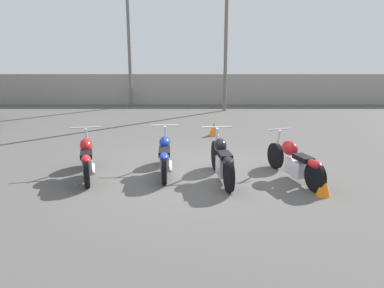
{
  "coord_description": "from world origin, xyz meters",
  "views": [
    {
      "loc": [
        -0.03,
        -8.0,
        2.69
      ],
      "look_at": [
        0.0,
        0.15,
        0.65
      ],
      "focal_mm": 35.0,
      "sensor_mm": 36.0,
      "label": 1
    }
  ],
  "objects_px": {
    "motorcycle_slot_1": "(164,156)",
    "traffic_cone_near": "(213,129)",
    "motorcycle_slot_0": "(86,158)",
    "motorcycle_slot_2": "(221,160)",
    "light_pole_left": "(126,10)",
    "motorcycle_slot_3": "(294,161)",
    "light_pole_right": "(225,7)",
    "traffic_cone_far": "(323,185)"
  },
  "relations": [
    {
      "from": "motorcycle_slot_1",
      "to": "traffic_cone_near",
      "type": "relative_size",
      "value": 4.59
    },
    {
      "from": "light_pole_right",
      "to": "motorcycle_slot_1",
      "type": "bearing_deg",
      "value": -103.03
    },
    {
      "from": "light_pole_right",
      "to": "traffic_cone_far",
      "type": "xyz_separation_m",
      "value": [
        1.01,
        -10.39,
        -4.3
      ]
    },
    {
      "from": "motorcycle_slot_3",
      "to": "traffic_cone_far",
      "type": "height_order",
      "value": "motorcycle_slot_3"
    },
    {
      "from": "light_pole_left",
      "to": "motorcycle_slot_1",
      "type": "xyz_separation_m",
      "value": [
        2.4,
        -10.44,
        -4.11
      ]
    },
    {
      "from": "traffic_cone_near",
      "to": "light_pole_left",
      "type": "bearing_deg",
      "value": 119.57
    },
    {
      "from": "motorcycle_slot_1",
      "to": "traffic_cone_far",
      "type": "relative_size",
      "value": 4.98
    },
    {
      "from": "motorcycle_slot_1",
      "to": "motorcycle_slot_3",
      "type": "relative_size",
      "value": 0.97
    },
    {
      "from": "light_pole_left",
      "to": "motorcycle_slot_1",
      "type": "bearing_deg",
      "value": -77.07
    },
    {
      "from": "traffic_cone_far",
      "to": "motorcycle_slot_1",
      "type": "bearing_deg",
      "value": 156.97
    },
    {
      "from": "traffic_cone_far",
      "to": "light_pole_right",
      "type": "bearing_deg",
      "value": 95.56
    },
    {
      "from": "motorcycle_slot_2",
      "to": "traffic_cone_near",
      "type": "bearing_deg",
      "value": 82.09
    },
    {
      "from": "light_pole_right",
      "to": "motorcycle_slot_0",
      "type": "bearing_deg",
      "value": -112.11
    },
    {
      "from": "motorcycle_slot_0",
      "to": "motorcycle_slot_3",
      "type": "distance_m",
      "value": 4.48
    },
    {
      "from": "light_pole_right",
      "to": "traffic_cone_far",
      "type": "relative_size",
      "value": 18.79
    },
    {
      "from": "motorcycle_slot_3",
      "to": "traffic_cone_far",
      "type": "relative_size",
      "value": 5.15
    },
    {
      "from": "motorcycle_slot_3",
      "to": "light_pole_right",
      "type": "bearing_deg",
      "value": 77.28
    },
    {
      "from": "light_pole_right",
      "to": "motorcycle_slot_0",
      "type": "distance_m",
      "value": 10.83
    },
    {
      "from": "motorcycle_slot_0",
      "to": "traffic_cone_far",
      "type": "xyz_separation_m",
      "value": [
        4.79,
        -1.1,
        -0.23
      ]
    },
    {
      "from": "motorcycle_slot_0",
      "to": "motorcycle_slot_1",
      "type": "bearing_deg",
      "value": -6.81
    },
    {
      "from": "light_pole_left",
      "to": "traffic_cone_far",
      "type": "relative_size",
      "value": 18.85
    },
    {
      "from": "traffic_cone_near",
      "to": "motorcycle_slot_1",
      "type": "bearing_deg",
      "value": -108.81
    },
    {
      "from": "motorcycle_slot_0",
      "to": "motorcycle_slot_2",
      "type": "relative_size",
      "value": 0.93
    },
    {
      "from": "motorcycle_slot_1",
      "to": "motorcycle_slot_3",
      "type": "xyz_separation_m",
      "value": [
        2.8,
        -0.39,
        -0.0
      ]
    },
    {
      "from": "traffic_cone_near",
      "to": "traffic_cone_far",
      "type": "height_order",
      "value": "traffic_cone_near"
    },
    {
      "from": "light_pole_right",
      "to": "motorcycle_slot_1",
      "type": "distance_m",
      "value": 10.17
    },
    {
      "from": "motorcycle_slot_0",
      "to": "traffic_cone_near",
      "type": "distance_m",
      "value": 5.09
    },
    {
      "from": "light_pole_right",
      "to": "motorcycle_slot_3",
      "type": "height_order",
      "value": "light_pole_right"
    },
    {
      "from": "light_pole_left",
      "to": "traffic_cone_near",
      "type": "relative_size",
      "value": 17.4
    },
    {
      "from": "motorcycle_slot_2",
      "to": "traffic_cone_near",
      "type": "relative_size",
      "value": 4.74
    },
    {
      "from": "motorcycle_slot_3",
      "to": "traffic_cone_far",
      "type": "bearing_deg",
      "value": -88.41
    },
    {
      "from": "motorcycle_slot_0",
      "to": "motorcycle_slot_3",
      "type": "xyz_separation_m",
      "value": [
        4.47,
        -0.17,
        -0.02
      ]
    },
    {
      "from": "motorcycle_slot_2",
      "to": "motorcycle_slot_3",
      "type": "bearing_deg",
      "value": -5.03
    },
    {
      "from": "motorcycle_slot_2",
      "to": "traffic_cone_near",
      "type": "distance_m",
      "value": 4.33
    },
    {
      "from": "light_pole_right",
      "to": "motorcycle_slot_2",
      "type": "bearing_deg",
      "value": -95.15
    },
    {
      "from": "motorcycle_slot_2",
      "to": "traffic_cone_near",
      "type": "xyz_separation_m",
      "value": [
        0.08,
        4.32,
        -0.22
      ]
    },
    {
      "from": "motorcycle_slot_3",
      "to": "traffic_cone_far",
      "type": "xyz_separation_m",
      "value": [
        0.31,
        -0.93,
        -0.21
      ]
    },
    {
      "from": "motorcycle_slot_0",
      "to": "motorcycle_slot_2",
      "type": "distance_m",
      "value": 2.93
    },
    {
      "from": "light_pole_left",
      "to": "motorcycle_slot_3",
      "type": "bearing_deg",
      "value": -64.37
    },
    {
      "from": "traffic_cone_near",
      "to": "traffic_cone_far",
      "type": "bearing_deg",
      "value": -71.04
    },
    {
      "from": "light_pole_right",
      "to": "motorcycle_slot_0",
      "type": "height_order",
      "value": "light_pole_right"
    },
    {
      "from": "traffic_cone_near",
      "to": "traffic_cone_far",
      "type": "distance_m",
      "value": 5.5
    }
  ]
}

